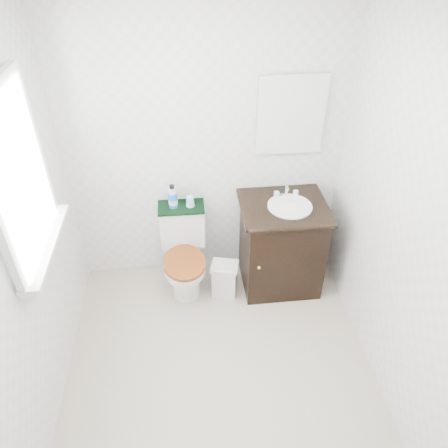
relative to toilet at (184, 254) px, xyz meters
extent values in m
plane|color=#A19982|center=(0.22, -0.97, -0.32)|extent=(2.40, 2.40, 0.00)
plane|color=white|center=(0.22, -0.97, 2.08)|extent=(2.40, 2.40, 0.00)
plane|color=silver|center=(0.22, 0.23, 0.88)|extent=(2.40, 0.00, 2.40)
plane|color=silver|center=(-0.88, -0.97, 0.88)|extent=(0.00, 2.40, 2.40)
plane|color=silver|center=(1.32, -0.97, 0.88)|extent=(0.00, 2.40, 2.40)
cube|color=white|center=(-0.85, -0.72, 1.23)|extent=(0.02, 0.70, 0.90)
cube|color=silver|center=(0.87, 0.20, 1.13)|extent=(0.50, 0.02, 0.60)
cylinder|color=white|center=(0.00, -0.15, -0.14)|extent=(0.23, 0.23, 0.35)
cube|color=white|center=(0.00, 0.10, -0.14)|extent=(0.23, 0.28, 0.35)
cube|color=white|center=(0.00, 0.12, 0.20)|extent=(0.37, 0.18, 0.34)
cube|color=white|center=(0.00, 0.12, 0.38)|extent=(0.39, 0.20, 0.03)
cylinder|color=white|center=(0.00, -0.19, 0.03)|extent=(0.34, 0.34, 0.08)
cylinder|color=maroon|center=(0.00, -0.19, 0.08)|extent=(0.37, 0.37, 0.03)
cube|color=black|center=(0.82, -0.07, 0.07)|extent=(0.64, 0.54, 0.78)
cube|color=black|center=(0.82, -0.07, 0.48)|extent=(0.68, 0.58, 0.04)
cylinder|color=white|center=(0.85, -0.10, 0.50)|extent=(0.35, 0.35, 0.01)
ellipsoid|color=white|center=(0.85, -0.10, 0.45)|extent=(0.30, 0.30, 0.15)
cylinder|color=silver|center=(0.85, 0.05, 0.55)|extent=(0.02, 0.02, 0.10)
cube|color=silver|center=(0.33, -0.17, -0.18)|extent=(0.23, 0.20, 0.29)
cube|color=silver|center=(0.33, -0.17, -0.01)|extent=(0.26, 0.23, 0.03)
cube|color=black|center=(0.00, 0.12, 0.41)|extent=(0.38, 0.22, 0.02)
cylinder|color=blue|center=(-0.06, 0.12, 0.48)|extent=(0.07, 0.07, 0.13)
cylinder|color=silver|center=(-0.06, 0.12, 0.57)|extent=(0.07, 0.07, 0.04)
cylinder|color=black|center=(-0.06, 0.12, 0.61)|extent=(0.04, 0.04, 0.03)
cone|color=#91D3ED|center=(0.08, 0.12, 0.46)|extent=(0.07, 0.07, 0.09)
ellipsoid|color=#1A7D7B|center=(0.80, 0.06, 0.51)|extent=(0.07, 0.05, 0.02)
camera|label=1|loc=(0.06, -2.86, 2.43)|focal=35.00mm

